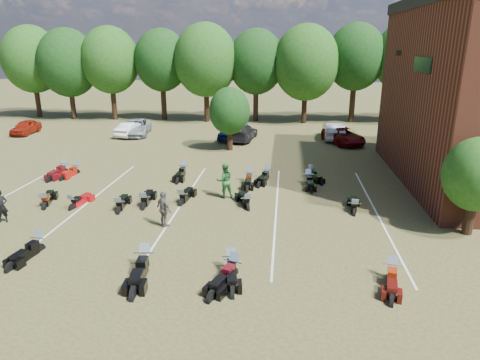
# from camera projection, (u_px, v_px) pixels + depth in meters

# --- Properties ---
(ground) EXTENTS (160.00, 160.00, 0.00)m
(ground) POSITION_uv_depth(u_px,v_px,m) (230.00, 232.00, 19.14)
(ground) COLOR brown
(ground) RESTS_ON ground
(car_0) EXTENTS (1.78, 3.89, 1.29)m
(car_0) POSITION_uv_depth(u_px,v_px,m) (26.00, 127.00, 39.79)
(car_0) COLOR maroon
(car_0) RESTS_ON ground
(car_1) EXTENTS (2.12, 4.10, 1.29)m
(car_1) POSITION_uv_depth(u_px,v_px,m) (132.00, 129.00, 38.86)
(car_1) COLOR silver
(car_1) RESTS_ON ground
(car_2) EXTENTS (3.16, 5.37, 1.40)m
(car_2) POSITION_uv_depth(u_px,v_px,m) (136.00, 127.00, 39.33)
(car_2) COLOR #94999C
(car_2) RESTS_ON ground
(car_3) EXTENTS (2.47, 4.87, 1.35)m
(car_3) POSITION_uv_depth(u_px,v_px,m) (243.00, 133.00, 37.22)
(car_3) COLOR black
(car_3) RESTS_ON ground
(car_4) EXTENTS (2.74, 4.68, 1.49)m
(car_4) POSITION_uv_depth(u_px,v_px,m) (234.00, 131.00, 37.66)
(car_4) COLOR #0B1A4F
(car_4) RESTS_ON ground
(car_5) EXTENTS (1.61, 4.59, 1.51)m
(car_5) POSITION_uv_depth(u_px,v_px,m) (333.00, 131.00, 37.61)
(car_5) COLOR #A4A39F
(car_5) RESTS_ON ground
(car_6) EXTENTS (3.70, 5.21, 1.32)m
(car_6) POSITION_uv_depth(u_px,v_px,m) (343.00, 136.00, 35.98)
(car_6) COLOR #620508
(car_6) RESTS_ON ground
(car_7) EXTENTS (2.25, 5.27, 1.51)m
(car_7) POSITION_uv_depth(u_px,v_px,m) (403.00, 137.00, 35.24)
(car_7) COLOR #333337
(car_7) RESTS_ON ground
(person_black) EXTENTS (0.68, 0.56, 1.60)m
(person_black) POSITION_uv_depth(u_px,v_px,m) (1.00, 206.00, 20.02)
(person_black) COLOR black
(person_black) RESTS_ON ground
(person_green) EXTENTS (1.14, 1.02, 1.93)m
(person_green) POSITION_uv_depth(u_px,v_px,m) (225.00, 181.00, 23.23)
(person_green) COLOR #26662C
(person_green) RESTS_ON ground
(person_grey) EXTENTS (1.04, 0.97, 1.71)m
(person_grey) POSITION_uv_depth(u_px,v_px,m) (164.00, 209.00, 19.51)
(person_grey) COLOR #5F5B51
(person_grey) RESTS_ON ground
(motorcycle_2) EXTENTS (0.99, 2.25, 1.21)m
(motorcycle_2) POSITION_uv_depth(u_px,v_px,m) (39.00, 251.00, 17.42)
(motorcycle_2) COLOR black
(motorcycle_2) RESTS_ON ground
(motorcycle_3) EXTENTS (1.04, 2.31, 1.24)m
(motorcycle_3) POSITION_uv_depth(u_px,v_px,m) (231.00, 271.00, 15.91)
(motorcycle_3) COLOR black
(motorcycle_3) RESTS_ON ground
(motorcycle_4) EXTENTS (1.04, 2.59, 1.41)m
(motorcycle_4) POSITION_uv_depth(u_px,v_px,m) (146.00, 269.00, 16.02)
(motorcycle_4) COLOR black
(motorcycle_4) RESTS_ON ground
(motorcycle_5) EXTENTS (1.42, 2.37, 1.26)m
(motorcycle_5) POSITION_uv_depth(u_px,v_px,m) (233.00, 276.00, 15.53)
(motorcycle_5) COLOR black
(motorcycle_5) RESTS_ON ground
(motorcycle_6) EXTENTS (1.13, 2.26, 1.21)m
(motorcycle_6) POSITION_uv_depth(u_px,v_px,m) (391.00, 279.00, 15.36)
(motorcycle_6) COLOR #440D09
(motorcycle_6) RESTS_ON ground
(motorcycle_7) EXTENTS (1.03, 2.11, 1.13)m
(motorcycle_7) POSITION_uv_depth(u_px,v_px,m) (73.00, 209.00, 21.86)
(motorcycle_7) COLOR maroon
(motorcycle_7) RESTS_ON ground
(motorcycle_8) EXTENTS (1.35, 2.38, 1.26)m
(motorcycle_8) POSITION_uv_depth(u_px,v_px,m) (45.00, 208.00, 21.96)
(motorcycle_8) COLOR black
(motorcycle_8) RESTS_ON ground
(motorcycle_9) EXTENTS (0.93, 2.36, 1.29)m
(motorcycle_9) POSITION_uv_depth(u_px,v_px,m) (144.00, 208.00, 21.94)
(motorcycle_9) COLOR black
(motorcycle_9) RESTS_ON ground
(motorcycle_10) EXTENTS (0.97, 2.23, 1.20)m
(motorcycle_10) POSITION_uv_depth(u_px,v_px,m) (119.00, 212.00, 21.41)
(motorcycle_10) COLOR black
(motorcycle_10) RESTS_ON ground
(motorcycle_11) EXTENTS (0.93, 2.30, 1.25)m
(motorcycle_11) POSITION_uv_depth(u_px,v_px,m) (182.00, 205.00, 22.45)
(motorcycle_11) COLOR black
(motorcycle_11) RESTS_ON ground
(motorcycle_12) EXTENTS (1.38, 2.33, 1.24)m
(motorcycle_12) POSITION_uv_depth(u_px,v_px,m) (247.00, 209.00, 21.84)
(motorcycle_12) COLOR black
(motorcycle_12) RESTS_ON ground
(motorcycle_13) EXTENTS (0.89, 2.18, 1.18)m
(motorcycle_13) POSITION_uv_depth(u_px,v_px,m) (354.00, 214.00, 21.18)
(motorcycle_13) COLOR black
(motorcycle_13) RESTS_ON ground
(motorcycle_14) EXTENTS (0.89, 2.43, 1.33)m
(motorcycle_14) POSITION_uv_depth(u_px,v_px,m) (65.00, 173.00, 27.84)
(motorcycle_14) COLOR #4F0B12
(motorcycle_14) RESTS_ON ground
(motorcycle_15) EXTENTS (0.95, 2.08, 1.12)m
(motorcycle_15) POSITION_uv_depth(u_px,v_px,m) (77.00, 174.00, 27.78)
(motorcycle_15) COLOR #A00F0B
(motorcycle_15) RESTS_ON ground
(motorcycle_16) EXTENTS (0.75, 2.30, 1.28)m
(motorcycle_16) POSITION_uv_depth(u_px,v_px,m) (184.00, 175.00, 27.49)
(motorcycle_16) COLOR black
(motorcycle_16) RESTS_ON ground
(motorcycle_17) EXTENTS (0.78, 2.34, 1.30)m
(motorcycle_17) POSITION_uv_depth(u_px,v_px,m) (249.00, 182.00, 26.13)
(motorcycle_17) COLOR black
(motorcycle_17) RESTS_ON ground
(motorcycle_18) EXTENTS (1.24, 2.38, 1.27)m
(motorcycle_18) POSITION_uv_depth(u_px,v_px,m) (267.00, 179.00, 26.68)
(motorcycle_18) COLOR black
(motorcycle_18) RESTS_ON ground
(motorcycle_19) EXTENTS (0.83, 2.21, 1.21)m
(motorcycle_19) POSITION_uv_depth(u_px,v_px,m) (308.00, 183.00, 25.84)
(motorcycle_19) COLOR black
(motorcycle_19) RESTS_ON ground
(motorcycle_20) EXTENTS (1.29, 2.13, 1.13)m
(motorcycle_20) POSITION_uv_depth(u_px,v_px,m) (311.00, 177.00, 27.02)
(motorcycle_20) COLOR black
(motorcycle_20) RESTS_ON ground
(tree_line) EXTENTS (56.00, 6.00, 9.79)m
(tree_line) POSITION_uv_depth(u_px,v_px,m) (255.00, 61.00, 44.78)
(tree_line) COLOR black
(tree_line) RESTS_ON ground
(young_tree_near_building) EXTENTS (2.80, 2.80, 4.16)m
(young_tree_near_building) POSITION_uv_depth(u_px,v_px,m) (477.00, 175.00, 18.19)
(young_tree_near_building) COLOR black
(young_tree_near_building) RESTS_ON ground
(young_tree_midfield) EXTENTS (3.20, 3.20, 4.70)m
(young_tree_midfield) POSITION_uv_depth(u_px,v_px,m) (230.00, 111.00, 33.08)
(young_tree_midfield) COLOR black
(young_tree_midfield) RESTS_ON ground
(parking_lines) EXTENTS (20.10, 14.00, 0.01)m
(parking_lines) POSITION_uv_depth(u_px,v_px,m) (180.00, 206.00, 22.28)
(parking_lines) COLOR silver
(parking_lines) RESTS_ON ground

